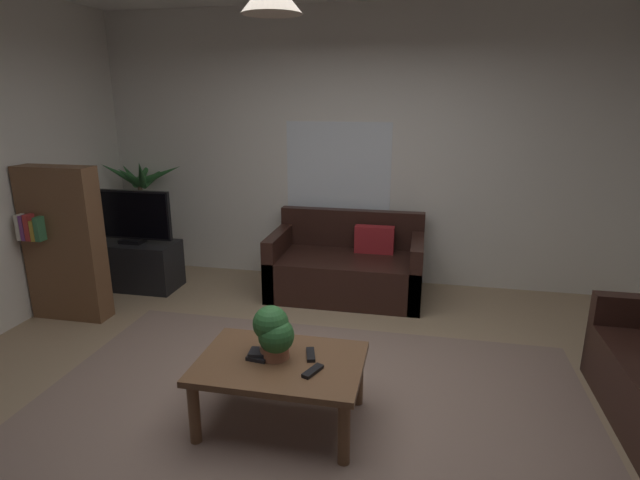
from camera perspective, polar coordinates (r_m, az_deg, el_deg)
The scene contains 15 objects.
floor at distance 3.57m, azimuth -1.04°, elevation -17.97°, with size 5.68×4.86×0.02m, color #9E8466.
rug at distance 3.40m, azimuth -1.83°, elevation -19.62°, with size 3.69×2.67×0.01m, color gray.
wall_back at distance 5.41m, azimuth 4.76°, elevation 10.16°, with size 5.80×0.06×2.86m, color silver.
window_pane at distance 5.44m, azimuth 2.07°, elevation 7.85°, with size 1.13×0.01×1.02m, color white.
couch_under_window at distance 5.17m, azimuth 3.07°, elevation -3.27°, with size 1.52×0.85×0.82m.
coffee_table at distance 3.19m, azimuth -4.50°, elevation -14.45°, with size 1.01×0.70×0.43m.
book_on_table_0 at distance 3.19m, azimuth -6.91°, elevation -12.93°, with size 0.13×0.12×0.02m, color black.
book_on_table_1 at distance 3.18m, azimuth -6.86°, elevation -12.52°, with size 0.12×0.11×0.02m, color black.
remote_on_table_0 at distance 3.19m, azimuth -1.07°, elevation -12.85°, with size 0.05×0.16×0.02m, color black.
remote_on_table_1 at distance 3.02m, azimuth -0.83°, elevation -14.62°, with size 0.05×0.16×0.02m, color black.
potted_plant_on_table at distance 3.11m, azimuth -5.28°, elevation -10.31°, with size 0.26×0.24×0.33m.
tv_stand at distance 5.70m, azimuth -20.11°, elevation -2.65°, with size 0.90×0.44×0.50m, color black.
tv at distance 5.54m, azimuth -20.76°, elevation 2.54°, with size 0.90×0.16×0.56m.
potted_palm_corner at distance 6.13m, azimuth -19.26°, elevation 2.73°, with size 0.90×0.87×1.37m.
bookshelf_corner at distance 5.06m, azimuth -27.06°, elevation -0.36°, with size 0.70×0.31×1.40m.
Camera 1 is at (0.66, -2.88, 1.99)m, focal length 28.26 mm.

